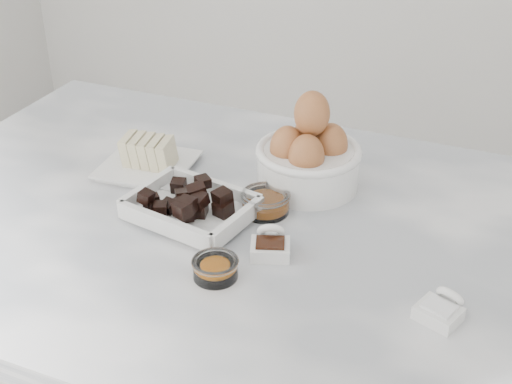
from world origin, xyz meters
TOP-DOWN VIEW (x-y plane):
  - marble_slab at (0.00, 0.00)m, footprint 1.20×0.80m
  - chocolate_dish at (-0.07, -0.02)m, footprint 0.21×0.18m
  - butter_plate at (-0.22, 0.09)m, footprint 0.17×0.17m
  - sugar_ramekin at (0.04, 0.16)m, footprint 0.08×0.08m
  - egg_bowl at (0.07, 0.15)m, footprint 0.18×0.18m
  - honey_bowl at (0.03, 0.04)m, footprint 0.08×0.08m
  - zest_bowl at (0.03, -0.15)m, footprint 0.07×0.07m
  - vanilla_spoon at (0.08, -0.06)m, footprint 0.07×0.08m
  - salt_spoon at (0.34, -0.11)m, footprint 0.07×0.08m

SIDE VIEW (x-z plane):
  - marble_slab at x=0.00m, z-range 0.90..0.94m
  - salt_spoon at x=0.34m, z-range 0.93..0.97m
  - vanilla_spoon at x=0.08m, z-range 0.93..0.98m
  - zest_bowl at x=0.03m, z-range 0.94..0.97m
  - honey_bowl at x=0.03m, z-range 0.94..0.98m
  - chocolate_dish at x=-0.07m, z-range 0.94..0.99m
  - butter_plate at x=-0.22m, z-range 0.93..0.99m
  - sugar_ramekin at x=0.04m, z-range 0.94..0.99m
  - egg_bowl at x=0.07m, z-range 0.91..1.08m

